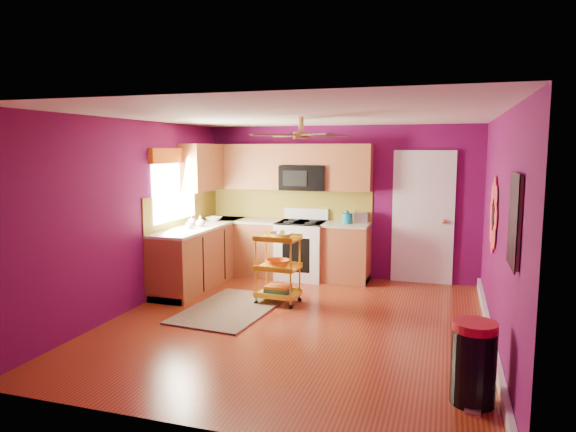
% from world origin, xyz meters
% --- Properties ---
extents(ground, '(5.00, 5.00, 0.00)m').
position_xyz_m(ground, '(0.00, 0.00, 0.00)').
color(ground, maroon).
rests_on(ground, ground).
extents(room_envelope, '(4.54, 5.04, 2.52)m').
position_xyz_m(room_envelope, '(0.03, 0.00, 1.63)').
color(room_envelope, '#620B4B').
rests_on(room_envelope, ground).
extents(lower_cabinets, '(2.81, 2.31, 0.94)m').
position_xyz_m(lower_cabinets, '(-1.35, 1.82, 0.43)').
color(lower_cabinets, brown).
rests_on(lower_cabinets, ground).
extents(electric_range, '(0.76, 0.66, 1.13)m').
position_xyz_m(electric_range, '(-0.55, 2.17, 0.48)').
color(electric_range, white).
rests_on(electric_range, ground).
extents(upper_cabinetry, '(2.80, 2.30, 1.26)m').
position_xyz_m(upper_cabinetry, '(-1.24, 2.17, 1.80)').
color(upper_cabinetry, brown).
rests_on(upper_cabinetry, ground).
extents(left_window, '(0.08, 1.35, 1.08)m').
position_xyz_m(left_window, '(-2.22, 1.05, 1.74)').
color(left_window, white).
rests_on(left_window, ground).
extents(panel_door, '(0.95, 0.11, 2.15)m').
position_xyz_m(panel_door, '(1.35, 2.47, 1.02)').
color(panel_door, white).
rests_on(panel_door, ground).
extents(right_wall_art, '(0.04, 2.74, 1.04)m').
position_xyz_m(right_wall_art, '(2.23, -0.34, 1.44)').
color(right_wall_art, black).
rests_on(right_wall_art, ground).
extents(ceiling_fan, '(1.01, 1.01, 0.26)m').
position_xyz_m(ceiling_fan, '(0.00, 0.20, 2.29)').
color(ceiling_fan, '#BF8C3F').
rests_on(ceiling_fan, ground).
extents(shag_rug, '(1.17, 1.77, 0.02)m').
position_xyz_m(shag_rug, '(-0.99, 0.26, 0.01)').
color(shag_rug, black).
rests_on(shag_rug, ground).
extents(rolling_cart, '(0.60, 0.45, 1.03)m').
position_xyz_m(rolling_cart, '(-0.47, 0.73, 0.53)').
color(rolling_cart, yellow).
rests_on(rolling_cart, ground).
extents(trash_can, '(0.41, 0.43, 0.70)m').
position_xyz_m(trash_can, '(1.97, -1.46, 0.35)').
color(trash_can, black).
rests_on(trash_can, ground).
extents(teal_kettle, '(0.18, 0.18, 0.21)m').
position_xyz_m(teal_kettle, '(0.19, 2.22, 1.02)').
color(teal_kettle, teal).
rests_on(teal_kettle, lower_cabinets).
extents(toaster, '(0.22, 0.15, 0.18)m').
position_xyz_m(toaster, '(0.40, 2.32, 1.03)').
color(toaster, beige).
rests_on(toaster, lower_cabinets).
extents(soap_bottle_a, '(0.08, 0.08, 0.18)m').
position_xyz_m(soap_bottle_a, '(-2.02, 1.18, 1.03)').
color(soap_bottle_a, '#EA3F72').
rests_on(soap_bottle_a, lower_cabinets).
extents(soap_bottle_b, '(0.13, 0.13, 0.17)m').
position_xyz_m(soap_bottle_b, '(-1.89, 1.21, 1.02)').
color(soap_bottle_b, white).
rests_on(soap_bottle_b, lower_cabinets).
extents(counter_dish, '(0.26, 0.26, 0.06)m').
position_xyz_m(counter_dish, '(-1.98, 1.87, 0.97)').
color(counter_dish, white).
rests_on(counter_dish, lower_cabinets).
extents(counter_cup, '(0.12, 0.12, 0.09)m').
position_xyz_m(counter_cup, '(-1.94, 0.98, 0.99)').
color(counter_cup, white).
rests_on(counter_cup, lower_cabinets).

